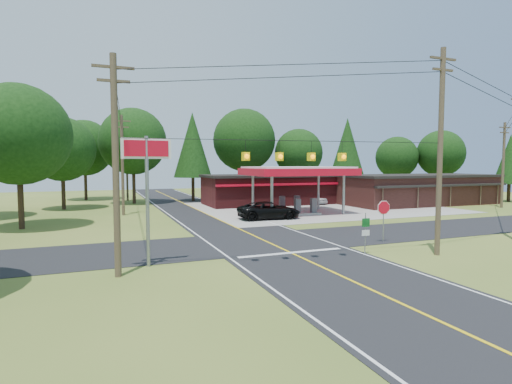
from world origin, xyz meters
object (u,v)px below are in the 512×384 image
object	(u,v)px
big_stop_sign	(147,171)
octagonal_stop_sign	(384,211)
suv_car	(269,210)
gas_canopy	(297,172)
sedan_car	(313,198)

from	to	relation	value
big_stop_sign	octagonal_stop_sign	size ratio (longest dim) A/B	2.34
suv_car	octagonal_stop_sign	world-z (taller)	octagonal_stop_sign
gas_canopy	suv_car	world-z (taller)	gas_canopy
octagonal_stop_sign	gas_canopy	bearing A→B (deg)	82.88
suv_car	big_stop_sign	distance (m)	18.94
octagonal_stop_sign	big_stop_sign	bearing A→B (deg)	-177.57
gas_canopy	sedan_car	size ratio (longest dim) A/B	2.50
big_stop_sign	octagonal_stop_sign	distance (m)	15.26
gas_canopy	octagonal_stop_sign	size ratio (longest dim) A/B	3.81
suv_car	gas_canopy	bearing A→B (deg)	-52.79
gas_canopy	octagonal_stop_sign	world-z (taller)	gas_canopy
sedan_car	big_stop_sign	size ratio (longest dim) A/B	0.65
gas_canopy	suv_car	xyz separation A→B (m)	(-4.50, -3.00, -3.45)
gas_canopy	big_stop_sign	distance (m)	23.80
suv_car	sedan_car	bearing A→B (deg)	-41.44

